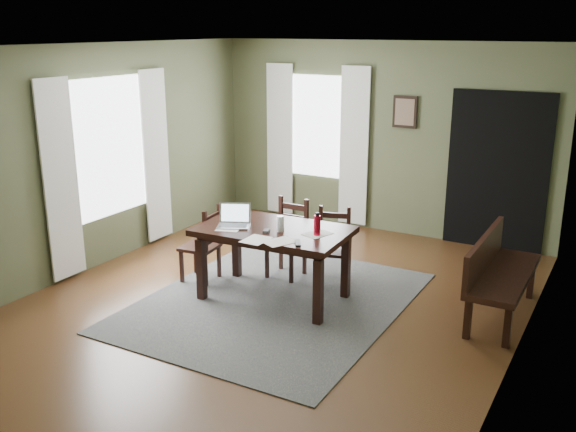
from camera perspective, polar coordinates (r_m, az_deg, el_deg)
The scene contains 25 objects.
ground at distance 7.04m, azimuth -1.20°, elevation -7.69°, with size 5.00×6.00×0.01m.
room_shell at distance 6.51m, azimuth -1.30°, elevation 6.97°, with size 5.02×6.02×2.71m.
rug at distance 7.04m, azimuth -1.20°, elevation -7.60°, with size 2.60×3.20×0.01m.
dining_table at distance 6.88m, azimuth -1.29°, elevation -1.87°, with size 1.65×1.04×0.80m.
chair_end at distance 7.51m, azimuth -7.53°, elevation -2.58°, with size 0.44×0.43×0.90m.
chair_back_left at distance 7.61m, azimuth 0.01°, elevation -2.07°, with size 0.41×0.41×0.93m.
chair_back_right at distance 7.44m, azimuth 3.98°, elevation -2.76°, with size 0.47×0.47×0.87m.
bench at distance 6.88m, azimuth 18.07°, elevation -4.51°, with size 0.49×1.51×0.85m.
laptop at distance 6.95m, azimuth -4.80°, elevation -0.35°, with size 0.42×0.39×0.23m.
computer_mouse at distance 6.70m, azimuth -1.93°, elevation -1.35°, with size 0.06×0.10×0.03m, color #3F3F42.
tv_remote at distance 6.36m, azimuth 0.88°, elevation -2.40°, with size 0.05×0.19×0.02m, color black.
drinking_glass at distance 6.71m, azimuth -0.68°, elevation -0.69°, with size 0.08×0.08×0.17m, color silver.
water_bottle at distance 6.59m, azimuth 2.61°, elevation -0.79°, with size 0.08×0.08×0.24m.
paper_a at distance 6.90m, azimuth -5.16°, elevation -0.99°, with size 0.24×0.32×0.00m, color white.
paper_b at distance 6.42m, azimuth -0.79°, elevation -2.30°, with size 0.23×0.31×0.00m, color white.
paper_d at distance 6.66m, azimuth 2.62°, elevation -1.60°, with size 0.21×0.28×0.00m, color white.
paper_e at distance 6.48m, azimuth -2.87°, elevation -2.12°, with size 0.23×0.30×0.00m, color white.
window_left at distance 8.23m, azimuth -15.62°, elevation 5.90°, with size 0.01×1.30×1.70m.
window_back at distance 9.62m, azimuth 2.58°, elevation 7.96°, with size 1.00×0.01×1.50m.
curtain_left_near at distance 7.71m, azimuth -19.56°, elevation 2.96°, with size 0.03×0.48×2.30m.
curtain_left_far at distance 8.85m, azimuth -11.65°, elevation 5.23°, with size 0.03×0.48×2.30m.
curtain_back_left at distance 9.92m, azimuth -0.73°, elevation 6.78°, with size 0.44×0.03×2.30m.
curtain_back_right at distance 9.38m, azimuth 5.89°, elevation 6.11°, with size 0.44×0.03×2.30m.
framed_picture at distance 9.06m, azimuth 10.35°, elevation 9.09°, with size 0.34×0.03×0.44m.
doorway_back at distance 8.85m, azimuth 18.10°, elevation 3.75°, with size 1.30×0.03×2.10m.
Camera 1 is at (3.26, -5.53, 2.89)m, focal length 40.00 mm.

